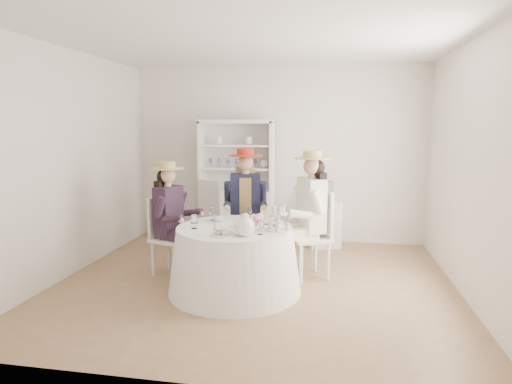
# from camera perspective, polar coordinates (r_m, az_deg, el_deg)

# --- Properties ---
(ground) EXTENTS (4.50, 4.50, 0.00)m
(ground) POSITION_cam_1_polar(r_m,az_deg,el_deg) (5.04, -0.20, -12.05)
(ground) COLOR olive
(ground) RESTS_ON ground
(ceiling) EXTENTS (4.50, 4.50, 0.00)m
(ceiling) POSITION_cam_1_polar(r_m,az_deg,el_deg) (4.80, -0.22, 19.68)
(ceiling) COLOR white
(ceiling) RESTS_ON wall_back
(wall_back) EXTENTS (4.50, 0.00, 4.50)m
(wall_back) POSITION_cam_1_polar(r_m,az_deg,el_deg) (6.70, 2.86, 4.99)
(wall_back) COLOR silver
(wall_back) RESTS_ON ground
(wall_front) EXTENTS (4.50, 0.00, 4.50)m
(wall_front) POSITION_cam_1_polar(r_m,az_deg,el_deg) (2.80, -7.54, -0.42)
(wall_front) COLOR silver
(wall_front) RESTS_ON ground
(wall_left) EXTENTS (0.00, 4.50, 4.50)m
(wall_left) POSITION_cam_1_polar(r_m,az_deg,el_deg) (5.59, -23.59, 3.51)
(wall_left) COLOR silver
(wall_left) RESTS_ON ground
(wall_right) EXTENTS (0.00, 4.50, 4.50)m
(wall_right) POSITION_cam_1_polar(r_m,az_deg,el_deg) (4.87, 26.88, 2.60)
(wall_right) COLOR silver
(wall_right) RESTS_ON ground
(tea_table) EXTENTS (1.45, 1.45, 0.72)m
(tea_table) POSITION_cam_1_polar(r_m,az_deg,el_deg) (4.73, -2.85, -8.93)
(tea_table) COLOR white
(tea_table) RESTS_ON ground
(hutch) EXTENTS (1.28, 0.85, 1.89)m
(hutch) POSITION_cam_1_polar(r_m,az_deg,el_deg) (6.56, -2.47, -1.06)
(hutch) COLOR silver
(hutch) RESTS_ON ground
(side_table) EXTENTS (0.55, 0.55, 0.70)m
(side_table) POSITION_cam_1_polar(r_m,az_deg,el_deg) (6.54, 8.97, -4.09)
(side_table) COLOR silver
(side_table) RESTS_ON ground
(hatbox) EXTENTS (0.30, 0.30, 0.28)m
(hatbox) POSITION_cam_1_polar(r_m,az_deg,el_deg) (6.45, 9.07, 0.14)
(hatbox) COLOR black
(hatbox) RESTS_ON side_table
(guest_left) EXTENTS (0.56, 0.52, 1.38)m
(guest_left) POSITION_cam_1_polar(r_m,az_deg,el_deg) (5.22, -11.36, -2.62)
(guest_left) COLOR silver
(guest_left) RESTS_ON ground
(guest_mid) EXTENTS (0.57, 0.60, 1.51)m
(guest_mid) POSITION_cam_1_polar(r_m,az_deg,el_deg) (5.53, -1.42, -1.00)
(guest_mid) COLOR silver
(guest_mid) RESTS_ON ground
(guest_right) EXTENTS (0.64, 0.58, 1.51)m
(guest_right) POSITION_cam_1_polar(r_m,az_deg,el_deg) (5.04, 7.12, -2.04)
(guest_right) COLOR silver
(guest_right) RESTS_ON ground
(spare_chair) EXTENTS (0.59, 0.59, 1.05)m
(spare_chair) POSITION_cam_1_polar(r_m,az_deg,el_deg) (6.14, -5.49, -2.81)
(spare_chair) COLOR silver
(spare_chair) RESTS_ON ground
(teacup_a) EXTENTS (0.10, 0.10, 0.07)m
(teacup_a) POSITION_cam_1_polar(r_m,az_deg,el_deg) (4.85, -5.14, -3.64)
(teacup_a) COLOR white
(teacup_a) RESTS_ON tea_table
(teacup_b) EXTENTS (0.10, 0.10, 0.07)m
(teacup_b) POSITION_cam_1_polar(r_m,az_deg,el_deg) (4.88, -1.62, -3.53)
(teacup_b) COLOR white
(teacup_b) RESTS_ON tea_table
(teacup_c) EXTENTS (0.09, 0.09, 0.06)m
(teacup_c) POSITION_cam_1_polar(r_m,az_deg,el_deg) (4.77, 0.39, -3.87)
(teacup_c) COLOR white
(teacup_c) RESTS_ON tea_table
(flower_bowl) EXTENTS (0.26, 0.26, 0.05)m
(flower_bowl) POSITION_cam_1_polar(r_m,az_deg,el_deg) (4.58, -0.19, -4.45)
(flower_bowl) COLOR white
(flower_bowl) RESTS_ON tea_table
(flower_arrangement) EXTENTS (0.21, 0.20, 0.08)m
(flower_arrangement) POSITION_cam_1_polar(r_m,az_deg,el_deg) (4.52, -0.17, -3.70)
(flower_arrangement) COLOR pink
(flower_arrangement) RESTS_ON tea_table
(table_teapot) EXTENTS (0.28, 0.20, 0.21)m
(table_teapot) POSITION_cam_1_polar(r_m,az_deg,el_deg) (4.24, -1.42, -4.69)
(table_teapot) COLOR white
(table_teapot) RESTS_ON tea_table
(sandwich_plate) EXTENTS (0.27, 0.27, 0.06)m
(sandwich_plate) POSITION_cam_1_polar(r_m,az_deg,el_deg) (4.29, -4.38, -5.58)
(sandwich_plate) COLOR white
(sandwich_plate) RESTS_ON tea_table
(cupcake_stand) EXTENTS (0.27, 0.27, 0.25)m
(cupcake_stand) POSITION_cam_1_polar(r_m,az_deg,el_deg) (4.47, 3.04, -3.95)
(cupcake_stand) COLOR white
(cupcake_stand) RESTS_ON tea_table
(stemware_set) EXTENTS (0.88, 0.92, 0.15)m
(stemware_set) POSITION_cam_1_polar(r_m,az_deg,el_deg) (4.61, -2.89, -3.76)
(stemware_set) COLOR white
(stemware_set) RESTS_ON tea_table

